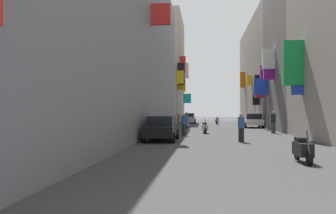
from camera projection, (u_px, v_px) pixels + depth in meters
name	position (u px, v px, depth m)	size (l,w,h in m)	color
ground_plane	(219.00, 130.00, 31.94)	(140.00, 140.00, 0.00)	#424244
building_left_near	(104.00, 33.00, 22.71)	(7.34, 39.57, 13.89)	gray
building_left_mid_a	(155.00, 76.00, 45.79)	(7.05, 6.84, 12.85)	#9E9384
building_left_far	(164.00, 70.00, 56.41)	(7.33, 12.68, 17.22)	#9E9384
building_right_mid_a	(306.00, 31.00, 31.56)	(7.39, 10.58, 18.39)	slate
building_right_mid_b	(270.00, 73.00, 48.89)	(6.75, 24.35, 14.32)	gray
parked_car_silver	(189.00, 118.00, 49.00)	(1.94, 4.38, 1.45)	#B7B7BC
parked_car_white	(253.00, 120.00, 36.50)	(1.96, 3.92, 1.49)	white
parked_car_black	(161.00, 128.00, 20.46)	(1.88, 4.07, 1.47)	black
scooter_black	(303.00, 149.00, 11.80)	(0.46, 1.86, 1.13)	black
scooter_white	(205.00, 127.00, 27.16)	(0.53, 1.82, 1.13)	silver
scooter_blue	(186.00, 124.00, 34.24)	(0.50, 1.97, 1.13)	#2D4CAD
scooter_silver	(217.00, 121.00, 45.50)	(0.57, 1.95, 1.13)	#ADADB2
pedestrian_crossing	(241.00, 128.00, 19.56)	(0.39, 0.39, 1.66)	black
pedestrian_near_left	(273.00, 122.00, 27.15)	(0.53, 0.53, 1.76)	#3A3A3A
pedestrian_near_right	(184.00, 124.00, 24.70)	(0.52, 0.52, 1.65)	#2E2E2E
pedestrian_mid_street	(187.00, 120.00, 36.40)	(0.52, 0.52, 1.66)	black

